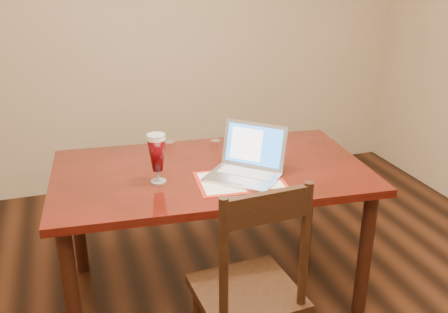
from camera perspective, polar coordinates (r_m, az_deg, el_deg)
name	(u,v)px	position (r m, az deg, el deg)	size (l,w,h in m)	color
room_shell	(279,2)	(1.81, 6.28, 17.12)	(4.51, 5.01, 2.71)	tan
dining_table	(211,184)	(2.81, -1.48, -3.13)	(1.80, 1.11, 1.08)	#54100B
dining_chair	(250,291)	(2.33, 3.02, -15.14)	(0.48, 0.46, 1.07)	#321C0E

